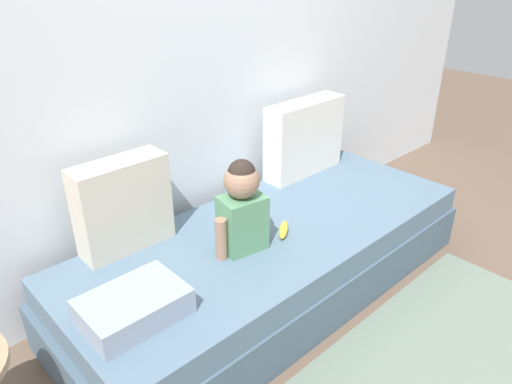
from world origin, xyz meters
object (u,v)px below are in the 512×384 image
(toddler, at_px, (242,206))
(throw_pillow_left, at_px, (123,205))
(couch, at_px, (272,259))
(throw_pillow_right, at_px, (304,138))
(banana, at_px, (283,230))
(folded_blanket, at_px, (134,306))

(toddler, bearing_deg, throw_pillow_left, 135.42)
(couch, bearing_deg, toddler, -172.32)
(couch, height_order, throw_pillow_right, throw_pillow_right)
(throw_pillow_right, height_order, toddler, throw_pillow_right)
(throw_pillow_left, relative_size, banana, 2.66)
(throw_pillow_right, xyz_separation_m, folded_blanket, (-1.53, -0.48, -0.18))
(toddler, bearing_deg, folded_blanket, -172.65)
(folded_blanket, bearing_deg, banana, 2.37)
(banana, bearing_deg, folded_blanket, -177.63)
(throw_pillow_left, bearing_deg, toddler, -44.58)
(throw_pillow_right, bearing_deg, throw_pillow_left, 180.00)
(throw_pillow_left, bearing_deg, banana, -34.76)
(toddler, xyz_separation_m, banana, (0.24, -0.05, -0.21))
(throw_pillow_left, bearing_deg, throw_pillow_right, 0.00)
(couch, height_order, throw_pillow_left, throw_pillow_left)
(toddler, relative_size, banana, 2.74)
(banana, bearing_deg, toddler, 168.76)
(couch, distance_m, toddler, 0.50)
(couch, height_order, banana, banana)
(throw_pillow_left, height_order, throw_pillow_right, throw_pillow_right)
(banana, height_order, folded_blanket, folded_blanket)
(folded_blanket, bearing_deg, throw_pillow_left, 62.87)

